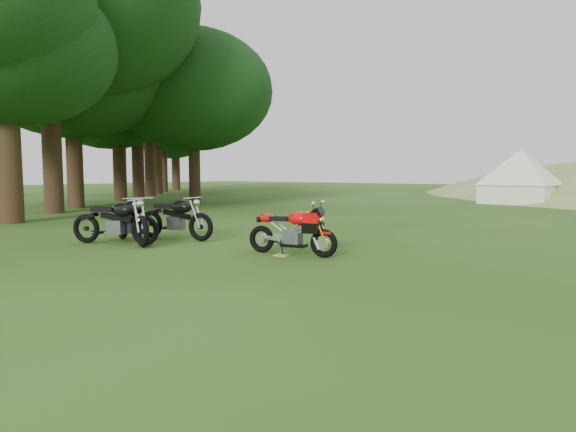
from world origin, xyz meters
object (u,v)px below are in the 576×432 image
Objects in this scene: sport_motorcycle at (292,227)px; plywood_board at (281,255)px; vintage_moto_c at (175,217)px; vintage_moto_b at (115,220)px; tent_left at (520,177)px; vintage_moto_a at (131,218)px.

sport_motorcycle is 6.95× the size of plywood_board.
vintage_moto_c reaches higher than plywood_board.
vintage_moto_b is at bearing -119.23° from vintage_moto_c.
tent_left is (-0.05, 18.97, 0.83)m from sport_motorcycle.
vintage_moto_a reaches higher than vintage_moto_b.
vintage_moto_a reaches higher than vintage_moto_c.
vintage_moto_c reaches higher than sport_motorcycle.
tent_left is at bearing 55.76° from vintage_moto_b.
vintage_moto_b is at bearing -173.01° from sport_motorcycle.
sport_motorcycle is at bearing -5.65° from vintage_moto_b.
sport_motorcycle is at bearing 32.80° from vintage_moto_a.
vintage_moto_c is at bearing 168.25° from sport_motorcycle.
vintage_moto_a is 1.03× the size of vintage_moto_c.
vintage_moto_c is 0.65× the size of tent_left.
vintage_moto_c is at bearing 93.06° from vintage_moto_a.
sport_motorcycle is 4.00m from vintage_moto_b.
tent_left is at bearing 89.86° from plywood_board.
sport_motorcycle is 3.77m from vintage_moto_a.
vintage_moto_b is at bearing -95.18° from tent_left.
vintage_moto_b is (-3.81, -1.24, 0.00)m from sport_motorcycle.
sport_motorcycle is 18.99m from tent_left.
vintage_moto_b is 20.58m from tent_left.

